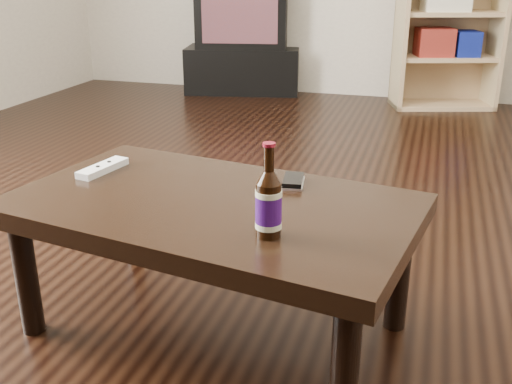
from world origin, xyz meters
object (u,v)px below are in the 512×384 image
(bookshelf, at_px, (449,9))
(phone, at_px, (293,181))
(remote, at_px, (103,168))
(beer_bottle, at_px, (269,204))
(tv_stand, at_px, (243,69))
(tv, at_px, (243,13))
(coffee_table, at_px, (212,218))

(bookshelf, relative_size, phone, 10.97)
(remote, bearing_deg, beer_bottle, -15.67)
(tv_stand, relative_size, phone, 7.46)
(phone, relative_size, remote, 0.63)
(bookshelf, xyz_separation_m, beer_bottle, (-0.38, -3.37, -0.21))
(phone, bearing_deg, tv_stand, 102.20)
(phone, bearing_deg, remote, 177.36)
(beer_bottle, bearing_deg, tv, 108.79)
(tv_stand, height_order, coffee_table, coffee_table)
(bookshelf, distance_m, phone, 3.06)
(tv, xyz_separation_m, beer_bottle, (1.18, -3.46, -0.14))
(bookshelf, bearing_deg, coffee_table, -117.51)
(beer_bottle, bearing_deg, remote, 153.73)
(bookshelf, xyz_separation_m, coffee_table, (-0.58, -3.20, -0.34))
(beer_bottle, bearing_deg, phone, 94.05)
(tv, bearing_deg, coffee_table, -85.04)
(tv_stand, distance_m, coffee_table, 3.43)
(coffee_table, height_order, phone, phone)
(tv, relative_size, remote, 4.05)
(tv_stand, xyz_separation_m, beer_bottle, (1.18, -3.46, 0.30))
(tv_stand, height_order, phone, phone)
(beer_bottle, xyz_separation_m, phone, (-0.03, 0.36, -0.07))
(tv_stand, xyz_separation_m, bookshelf, (1.55, -0.09, 0.51))
(tv, xyz_separation_m, remote, (0.57, -3.16, -0.21))
(bookshelf, distance_m, coffee_table, 3.27)
(beer_bottle, relative_size, remote, 1.18)
(coffee_table, bearing_deg, tv, 106.45)
(coffee_table, distance_m, phone, 0.26)
(coffee_table, height_order, remote, remote)
(tv_stand, distance_m, bookshelf, 1.64)
(tv, bearing_deg, phone, -81.13)
(remote, bearing_deg, tv_stand, 110.83)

